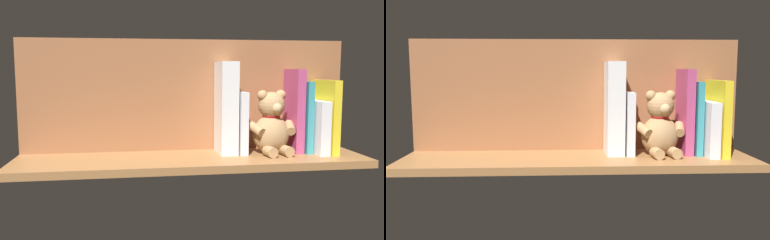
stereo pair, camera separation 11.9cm
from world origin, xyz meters
TOP-DOWN VIEW (x-y plane):
  - ground_plane at (0.00, 0.00)cm, footprint 102.22×26.52cm
  - shelf_back_panel at (0.00, -11.01)cm, footprint 102.22×1.50cm
  - book_0 at (-42.02, -1.75)cm, footprint 2.33×16.21cm
  - book_1 at (-38.72, -1.83)cm, footprint 3.13×16.07cm
  - book_2 at (-35.63, -3.67)cm, footprint 1.92×12.39cm
  - book_3 at (-32.80, -4.00)cm, footprint 2.69×11.73cm
  - teddy_bear at (-24.54, -0.94)cm, footprint 15.58×13.38cm
  - book_4 at (-15.48, -3.99)cm, footprint 2.37×11.74cm
  - dictionary_thick_white at (-11.15, -4.08)cm, footprint 5.16×11.37cm

SIDE VIEW (x-z plane):
  - ground_plane at x=0.00cm, z-range -2.20..0.00cm
  - book_1 at x=-38.72cm, z-range 0.00..16.12cm
  - teddy_bear at x=-24.54cm, z-range -1.16..18.20cm
  - book_4 at x=-15.48cm, z-range 0.00..18.79cm
  - book_2 at x=-35.63cm, z-range 0.00..21.90cm
  - book_0 at x=-42.02cm, z-range 0.00..22.29cm
  - book_3 at x=-32.80cm, z-range 0.00..25.61cm
  - dictionary_thick_white at x=-11.15cm, z-range 0.00..27.85cm
  - shelf_back_panel at x=0.00cm, z-range 0.00..34.83cm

